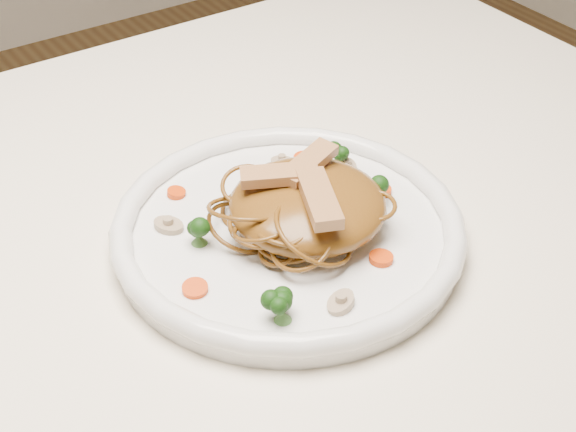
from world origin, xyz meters
TOP-DOWN VIEW (x-y plane):
  - table at (0.00, 0.00)m, footprint 1.20×0.80m
  - plate at (0.10, -0.05)m, footprint 0.40×0.40m
  - noodle_mound at (0.12, -0.05)m, footprint 0.18×0.18m
  - chicken_a at (0.13, -0.03)m, footprint 0.07×0.04m
  - chicken_b at (0.10, -0.03)m, footprint 0.07×0.05m
  - chicken_c at (0.11, -0.08)m, footprint 0.05×0.08m
  - broccoli_0 at (0.19, 0.01)m, footprint 0.04×0.04m
  - broccoli_1 at (0.03, -0.02)m, footprint 0.03×0.03m
  - broccoli_2 at (0.03, -0.14)m, footprint 0.03×0.03m
  - broccoli_3 at (0.18, -0.06)m, footprint 0.03×0.03m
  - carrot_0 at (0.17, 0.03)m, footprint 0.02×0.02m
  - carrot_1 at (-0.01, -0.07)m, footprint 0.02×0.02m
  - carrot_2 at (0.20, -0.05)m, footprint 0.02×0.02m
  - carrot_3 at (0.04, 0.05)m, footprint 0.02×0.02m
  - carrot_4 at (0.14, -0.12)m, footprint 0.02×0.02m
  - mushroom_0 at (0.08, -0.15)m, footprint 0.04×0.04m
  - mushroom_1 at (0.20, -0.00)m, footprint 0.03×0.03m
  - mushroom_2 at (0.01, 0.01)m, footprint 0.04×0.04m
  - mushroom_3 at (0.15, 0.04)m, footprint 0.03×0.03m

SIDE VIEW (x-z plane):
  - table at x=0.00m, z-range 0.28..1.03m
  - plate at x=0.10m, z-range 0.75..0.77m
  - carrot_0 at x=0.17m, z-range 0.77..0.77m
  - carrot_1 at x=-0.01m, z-range 0.77..0.77m
  - carrot_2 at x=0.20m, z-range 0.77..0.77m
  - carrot_3 at x=0.04m, z-range 0.77..0.77m
  - carrot_4 at x=0.14m, z-range 0.77..0.77m
  - mushroom_0 at x=0.08m, z-range 0.77..0.77m
  - mushroom_1 at x=0.20m, z-range 0.77..0.77m
  - mushroom_2 at x=0.01m, z-range 0.77..0.77m
  - mushroom_3 at x=0.15m, z-range 0.77..0.77m
  - broccoli_2 at x=0.03m, z-range 0.77..0.80m
  - broccoli_3 at x=0.18m, z-range 0.77..0.80m
  - broccoli_1 at x=0.03m, z-range 0.77..0.80m
  - broccoli_0 at x=0.19m, z-range 0.77..0.80m
  - noodle_mound at x=0.12m, z-range 0.77..0.81m
  - chicken_a at x=0.13m, z-range 0.81..0.82m
  - chicken_b at x=0.10m, z-range 0.81..0.82m
  - chicken_c at x=0.11m, z-range 0.81..0.82m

